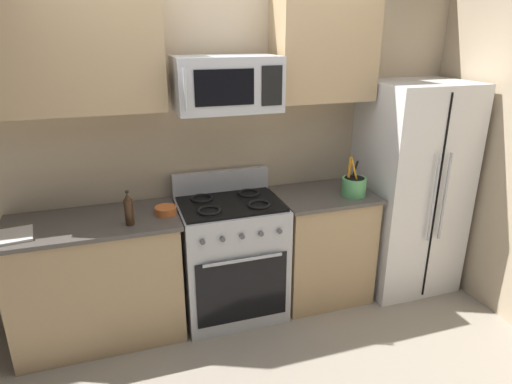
{
  "coord_description": "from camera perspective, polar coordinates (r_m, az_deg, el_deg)",
  "views": [
    {
      "loc": [
        -0.76,
        -2.28,
        2.12
      ],
      "look_at": [
        0.16,
        0.54,
        1.03
      ],
      "focal_mm": 31.16,
      "sensor_mm": 36.0,
      "label": 1
    }
  ],
  "objects": [
    {
      "name": "counter_right",
      "position": [
        3.7,
        8.41,
        -6.75
      ],
      "size": [
        0.75,
        0.59,
        0.91
      ],
      "color": "tan",
      "rests_on": "ground"
    },
    {
      "name": "bottle_soy",
      "position": [
        3.0,
        -16.02,
        -2.14
      ],
      "size": [
        0.06,
        0.06,
        0.24
      ],
      "color": "#382314",
      "rests_on": "counter_left"
    },
    {
      "name": "refrigerator",
      "position": [
        3.92,
        19.07,
        0.48
      ],
      "size": [
        0.76,
        0.71,
        1.74
      ],
      "color": "silver",
      "rests_on": "ground"
    },
    {
      "name": "upper_cabinets_right",
      "position": [
        3.45,
        8.7,
        17.81
      ],
      "size": [
        0.74,
        0.34,
        0.76
      ],
      "color": "tan"
    },
    {
      "name": "upper_cabinets_left",
      "position": [
        3.1,
        -23.06,
        16.28
      ],
      "size": [
        1.15,
        0.34,
        0.76
      ],
      "color": "tan"
    },
    {
      "name": "prep_bowl",
      "position": [
        3.14,
        -11.52,
        -2.3
      ],
      "size": [
        0.15,
        0.15,
        0.06
      ],
      "color": "#D1662D",
      "rests_on": "counter_left"
    },
    {
      "name": "range_oven",
      "position": [
        3.45,
        -3.21,
        -8.33
      ],
      "size": [
        0.76,
        0.64,
        1.09
      ],
      "color": "#B2B5BA",
      "rests_on": "ground"
    },
    {
      "name": "microwave",
      "position": [
        3.08,
        -3.82,
        13.69
      ],
      "size": [
        0.7,
        0.44,
        0.36
      ],
      "color": "#B2B5BA"
    },
    {
      "name": "wall_back",
      "position": [
        3.49,
        -5.05,
        6.5
      ],
      "size": [
        8.0,
        0.1,
        2.6
      ],
      "primitive_type": "cube",
      "color": "tan",
      "rests_on": "ground"
    },
    {
      "name": "cutting_board",
      "position": [
        3.15,
        -29.44,
        -5.03
      ],
      "size": [
        0.33,
        0.27,
        0.02
      ],
      "primitive_type": "cube",
      "rotation": [
        0.0,
        0.0,
        0.14
      ],
      "color": "silver",
      "rests_on": "counter_left"
    },
    {
      "name": "counter_left",
      "position": [
        3.38,
        -19.57,
        -10.58
      ],
      "size": [
        1.16,
        0.59,
        0.91
      ],
      "color": "tan",
      "rests_on": "ground"
    },
    {
      "name": "utensil_crock",
      "position": [
        3.49,
        12.44,
        0.78
      ],
      "size": [
        0.19,
        0.19,
        0.32
      ],
      "color": "#59AD66",
      "rests_on": "counter_right"
    },
    {
      "name": "ground_plane",
      "position": [
        3.2,
        0.28,
        -21.3
      ],
      "size": [
        16.0,
        16.0,
        0.0
      ],
      "primitive_type": "plane",
      "color": "gray"
    }
  ]
}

